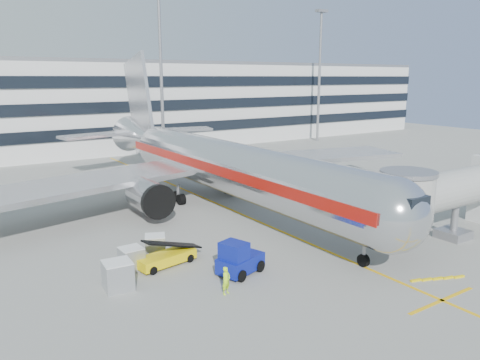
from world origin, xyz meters
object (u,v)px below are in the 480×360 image
cargo_container_right (155,245)px  main_jet (216,163)px  cargo_container_left (131,259)px  cargo_container_front (118,275)px  baggage_tug (238,260)px  ramp_worker (226,281)px  belt_loader (166,257)px

cargo_container_right → main_jet: bearing=41.8°
cargo_container_left → cargo_container_front: bearing=-126.5°
cargo_container_left → cargo_container_front: (-1.78, -2.41, 0.12)m
baggage_tug → cargo_container_left: 7.28m
cargo_container_left → main_jet: bearing=40.2°
baggage_tug → ramp_worker: 2.97m
main_jet → belt_loader: 16.81m
belt_loader → cargo_container_right: bearing=85.9°
belt_loader → cargo_container_right: (0.15, 2.15, 0.16)m
main_jet → ramp_worker: bearing=-119.1°
belt_loader → main_jet: bearing=47.0°
cargo_container_left → cargo_container_front: 3.00m
ramp_worker → belt_loader: bearing=80.7°
cargo_container_right → cargo_container_left: bearing=-148.0°
belt_loader → cargo_container_front: size_ratio=2.54×
belt_loader → cargo_container_left: (-2.22, 0.66, 0.17)m
cargo_container_front → cargo_container_right: bearing=43.1°
belt_loader → cargo_container_left: size_ratio=2.97×
cargo_container_left → ramp_worker: ramp_worker is taller
ramp_worker → cargo_container_left: bearing=96.7°
cargo_container_front → ramp_worker: size_ratio=1.04×
ramp_worker → main_jet: bearing=40.8°
baggage_tug → cargo_container_left: baggage_tug is taller
main_jet → cargo_container_right: bearing=-138.2°
belt_loader → ramp_worker: bearing=-79.2°
main_jet → cargo_container_front: 20.77m
belt_loader → cargo_container_right: 2.16m
main_jet → baggage_tug: bearing=-116.1°
belt_loader → cargo_container_left: belt_loader is taller
main_jet → ramp_worker: 20.91m
main_jet → cargo_container_left: main_jet is taller
cargo_container_right → ramp_worker: (1.00, -8.16, 0.10)m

